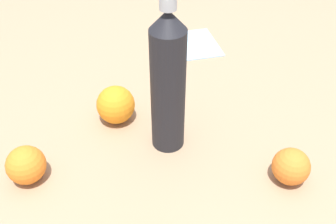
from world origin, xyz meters
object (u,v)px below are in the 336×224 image
at_px(water_bottle, 168,84).
at_px(orange_3, 26,165).
at_px(orange_1, 291,166).
at_px(orange_0, 116,105).
at_px(folded_napkin, 187,45).

relative_size(water_bottle, orange_3, 4.36).
height_order(orange_1, orange_3, orange_3).
bearing_deg(orange_1, orange_0, -120.00).
bearing_deg(folded_napkin, orange_0, -30.24).
height_order(orange_0, orange_1, orange_0).
bearing_deg(orange_1, orange_3, -93.30).
distance_m(orange_1, orange_3, 0.48).
xyz_separation_m(orange_1, orange_3, (-0.03, -0.48, 0.00)).
bearing_deg(folded_napkin, water_bottle, -10.94).
distance_m(orange_1, folded_napkin, 0.52).
bearing_deg(water_bottle, folded_napkin, -92.14).
bearing_deg(orange_3, orange_1, 86.70).
relative_size(orange_1, orange_3, 0.96).
xyz_separation_m(water_bottle, orange_0, (-0.08, -0.11, -0.11)).
height_order(orange_0, orange_3, orange_0).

